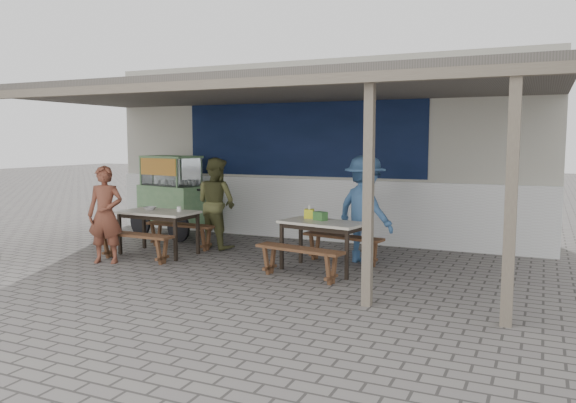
# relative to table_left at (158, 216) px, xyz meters

# --- Properties ---
(ground) EXTENTS (60.00, 60.00, 0.00)m
(ground) POSITION_rel_table_left_xyz_m (1.77, -0.54, -0.67)
(ground) COLOR #66615C
(ground) RESTS_ON ground
(back_wall) EXTENTS (9.00, 1.28, 3.50)m
(back_wall) POSITION_rel_table_left_xyz_m (1.77, 3.04, 1.05)
(back_wall) COLOR #B8B6A5
(back_wall) RESTS_ON ground
(warung_roof) EXTENTS (9.00, 4.21, 2.81)m
(warung_roof) POSITION_rel_table_left_xyz_m (1.79, 0.36, 2.04)
(warung_roof) COLOR #524C46
(warung_roof) RESTS_ON ground
(table_left) EXTENTS (1.33, 0.78, 0.75)m
(table_left) POSITION_rel_table_left_xyz_m (0.00, 0.00, 0.00)
(table_left) COLOR beige
(table_left) RESTS_ON ground
(bench_left_street) EXTENTS (1.41, 0.33, 0.45)m
(bench_left_street) POSITION_rel_table_left_xyz_m (-0.02, -0.60, -0.34)
(bench_left_street) COLOR brown
(bench_left_street) RESTS_ON ground
(bench_left_wall) EXTENTS (1.41, 0.33, 0.45)m
(bench_left_wall) POSITION_rel_table_left_xyz_m (0.02, 0.60, -0.34)
(bench_left_wall) COLOR brown
(bench_left_wall) RESTS_ON ground
(table_right) EXTENTS (1.34, 0.86, 0.75)m
(table_right) POSITION_rel_table_left_xyz_m (3.00, 0.01, -0.00)
(table_right) COLOR beige
(table_right) RESTS_ON ground
(bench_right_street) EXTENTS (1.37, 0.52, 0.45)m
(bench_right_street) POSITION_rel_table_left_xyz_m (2.89, -0.60, -0.34)
(bench_right_street) COLOR brown
(bench_right_street) RESTS_ON ground
(bench_right_wall) EXTENTS (1.37, 0.52, 0.45)m
(bench_right_wall) POSITION_rel_table_left_xyz_m (3.11, 0.63, -0.34)
(bench_right_wall) COLOR brown
(bench_right_wall) RESTS_ON ground
(vendor_cart) EXTENTS (2.12, 1.12, 1.64)m
(vendor_cart) POSITION_rel_table_left_xyz_m (-0.87, 1.59, 0.22)
(vendor_cart) COLOR #769D68
(vendor_cart) RESTS_ON ground
(patron_street_side) EXTENTS (0.66, 0.54, 1.56)m
(patron_street_side) POSITION_rel_table_left_xyz_m (-0.35, -0.89, 0.11)
(patron_street_side) COLOR brown
(patron_street_side) RESTS_ON ground
(patron_wall_side) EXTENTS (0.93, 0.81, 1.65)m
(patron_wall_side) POSITION_rel_table_left_xyz_m (0.59, 0.92, 0.15)
(patron_wall_side) COLOR brown
(patron_wall_side) RESTS_ON ground
(patron_right_table) EXTENTS (1.28, 1.09, 1.72)m
(patron_right_table) POSITION_rel_table_left_xyz_m (3.40, 0.82, 0.19)
(patron_right_table) COLOR #385D8C
(patron_right_table) RESTS_ON ground
(tissue_box) EXTENTS (0.17, 0.17, 0.14)m
(tissue_box) POSITION_rel_table_left_xyz_m (2.68, 0.26, 0.15)
(tissue_box) COLOR yellow
(tissue_box) RESTS_ON table_right
(donation_box) EXTENTS (0.23, 0.20, 0.13)m
(donation_box) POSITION_rel_table_left_xyz_m (2.92, 0.12, 0.14)
(donation_box) COLOR #366B2F
(donation_box) RESTS_ON table_right
(condiment_jar) EXTENTS (0.07, 0.07, 0.08)m
(condiment_jar) POSITION_rel_table_left_xyz_m (0.35, 0.11, 0.12)
(condiment_jar) COLOR white
(condiment_jar) RESTS_ON table_left
(condiment_bowl) EXTENTS (0.26, 0.26, 0.05)m
(condiment_bowl) POSITION_rel_table_left_xyz_m (-0.24, 0.07, 0.11)
(condiment_bowl) COLOR silver
(condiment_bowl) RESTS_ON table_left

